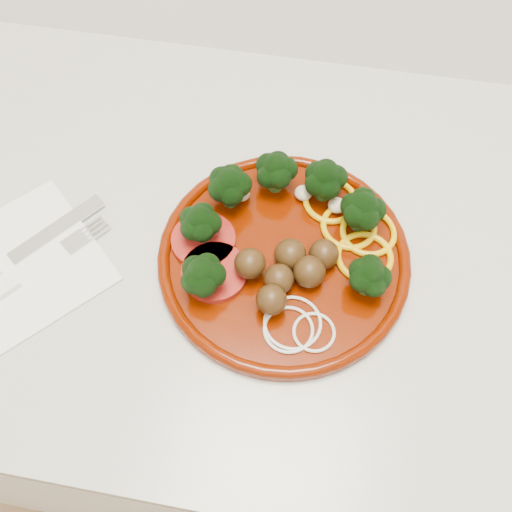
# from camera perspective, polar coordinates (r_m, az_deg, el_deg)

# --- Properties ---
(counter) EXTENTS (2.40, 0.60, 0.90)m
(counter) POSITION_cam_1_polar(r_m,az_deg,el_deg) (1.07, 4.01, -11.17)
(counter) COLOR silver
(counter) RESTS_ON ground
(plate) EXTENTS (0.28, 0.28, 0.06)m
(plate) POSITION_cam_1_polar(r_m,az_deg,el_deg) (0.64, 2.83, 0.92)
(plate) COLOR #501000
(plate) RESTS_ON counter
(napkin) EXTENTS (0.24, 0.24, 0.00)m
(napkin) POSITION_cam_1_polar(r_m,az_deg,el_deg) (0.70, -22.60, -0.95)
(napkin) COLOR white
(napkin) RESTS_ON counter
(fork) EXTENTS (0.14, 0.17, 0.01)m
(fork) POSITION_cam_1_polar(r_m,az_deg,el_deg) (0.68, -23.96, -3.22)
(fork) COLOR white
(fork) RESTS_ON napkin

